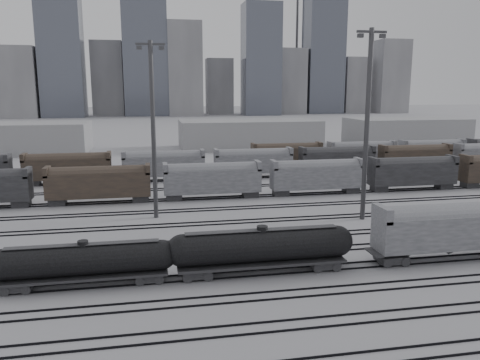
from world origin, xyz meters
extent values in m
plane|color=#B0AFB4|center=(0.00, 0.00, 0.00)|extent=(900.00, 900.00, 0.00)
cube|color=black|center=(0.00, -14.72, 0.08)|extent=(220.00, 0.07, 0.16)
cube|color=black|center=(0.00, -13.28, 0.08)|extent=(220.00, 0.07, 0.16)
cube|color=black|center=(0.00, -9.72, 0.08)|extent=(220.00, 0.07, 0.16)
cube|color=black|center=(0.00, -8.28, 0.08)|extent=(220.00, 0.07, 0.16)
cube|color=black|center=(0.00, -4.72, 0.08)|extent=(220.00, 0.07, 0.16)
cube|color=black|center=(0.00, -3.28, 0.08)|extent=(220.00, 0.07, 0.16)
cube|color=black|center=(0.00, 0.28, 0.08)|extent=(220.00, 0.07, 0.16)
cube|color=black|center=(0.00, 1.72, 0.08)|extent=(220.00, 0.07, 0.16)
cube|color=black|center=(0.00, 5.28, 0.08)|extent=(220.00, 0.07, 0.16)
cube|color=black|center=(0.00, 6.72, 0.08)|extent=(220.00, 0.07, 0.16)
cube|color=black|center=(0.00, 10.28, 0.08)|extent=(220.00, 0.07, 0.16)
cube|color=black|center=(0.00, 11.72, 0.08)|extent=(220.00, 0.07, 0.16)
cube|color=black|center=(0.00, 17.28, 0.08)|extent=(220.00, 0.07, 0.16)
cube|color=black|center=(0.00, 18.72, 0.08)|extent=(220.00, 0.07, 0.16)
cube|color=black|center=(0.00, 24.28, 0.08)|extent=(220.00, 0.07, 0.16)
cube|color=black|center=(0.00, 25.72, 0.08)|extent=(220.00, 0.07, 0.16)
cube|color=black|center=(0.00, 31.28, 0.08)|extent=(220.00, 0.07, 0.16)
cube|color=black|center=(0.00, 32.72, 0.08)|extent=(220.00, 0.07, 0.16)
cube|color=black|center=(0.00, 39.28, 0.08)|extent=(220.00, 0.07, 0.16)
cube|color=black|center=(0.00, 40.72, 0.08)|extent=(220.00, 0.07, 0.16)
cube|color=black|center=(0.00, 47.28, 0.08)|extent=(220.00, 0.07, 0.16)
cube|color=black|center=(0.00, 48.72, 0.08)|extent=(220.00, 0.07, 0.16)
cube|color=black|center=(0.00, 55.28, 0.08)|extent=(220.00, 0.07, 0.16)
cube|color=black|center=(0.00, 56.72, 0.08)|extent=(220.00, 0.07, 0.16)
cube|color=black|center=(-29.58, 1.00, 0.50)|extent=(2.36, 1.91, 0.64)
cube|color=black|center=(-18.69, 1.00, 0.50)|extent=(2.36, 1.91, 0.64)
cube|color=black|center=(-24.13, 1.00, 0.95)|extent=(14.07, 2.45, 0.23)
cylinder|color=black|center=(-24.13, 1.00, 2.41)|extent=(13.16, 2.63, 2.63)
sphere|color=black|center=(-30.72, 1.00, 2.41)|extent=(2.63, 2.63, 2.63)
sphere|color=black|center=(-17.55, 1.00, 2.41)|extent=(2.63, 2.63, 2.63)
cylinder|color=black|center=(-24.13, 1.00, 3.86)|extent=(0.91, 0.91, 0.45)
cube|color=black|center=(-24.13, 1.00, 3.77)|extent=(12.71, 0.82, 0.05)
cube|color=black|center=(-14.50, 1.00, 0.55)|extent=(2.61, 2.11, 0.70)
cube|color=black|center=(-2.47, 1.00, 0.55)|extent=(2.61, 2.11, 0.70)
cube|color=black|center=(-8.49, 1.00, 1.05)|extent=(15.54, 2.71, 0.25)
cylinder|color=black|center=(-8.49, 1.00, 2.66)|extent=(14.54, 2.91, 2.91)
sphere|color=black|center=(-15.76, 1.00, 2.66)|extent=(2.91, 2.91, 2.91)
sphere|color=black|center=(-1.22, 1.00, 2.66)|extent=(2.91, 2.91, 2.91)
cylinder|color=black|center=(-8.49, 1.00, 4.26)|extent=(1.00, 1.00, 0.50)
cube|color=black|center=(-8.49, 1.00, 4.16)|extent=(14.04, 0.90, 0.06)
cube|color=black|center=(4.48, 1.00, 0.57)|extent=(2.69, 2.18, 0.73)
cube|color=gray|center=(10.69, 1.00, 3.00)|extent=(15.54, 3.11, 3.31)
cylinder|color=gray|center=(10.69, 1.00, 4.25)|extent=(14.09, 3.00, 3.00)
cube|color=gray|center=(3.24, 1.00, 5.08)|extent=(0.73, 3.11, 1.45)
cone|color=black|center=(10.69, 1.00, 0.98)|extent=(2.49, 2.49, 0.93)
cylinder|color=#3A3A3D|center=(-17.83, 22.28, 11.35)|extent=(0.58, 0.58, 22.69)
cube|color=#3A3A3D|center=(-17.83, 22.28, 22.24)|extent=(3.63, 0.27, 0.27)
cube|color=#3A3A3D|center=(-19.19, 22.28, 21.79)|extent=(0.64, 0.45, 0.45)
cube|color=#3A3A3D|center=(-16.47, 22.28, 21.79)|extent=(0.64, 0.45, 0.45)
cylinder|color=#3A3A3D|center=(8.72, 16.45, 12.05)|extent=(0.62, 0.62, 24.10)
cube|color=#3A3A3D|center=(8.72, 16.45, 23.62)|extent=(3.86, 0.29, 0.29)
cube|color=#3A3A3D|center=(7.28, 16.45, 23.14)|extent=(0.67, 0.48, 0.48)
cube|color=#3A3A3D|center=(10.17, 16.45, 23.14)|extent=(0.67, 0.48, 0.48)
cube|color=#493A2E|center=(-26.00, 32.00, 2.80)|extent=(15.00, 3.00, 5.60)
cube|color=gray|center=(-9.00, 32.00, 2.80)|extent=(15.00, 3.00, 5.60)
cube|color=gray|center=(8.00, 32.00, 2.80)|extent=(15.00, 3.00, 5.60)
cube|color=black|center=(25.00, 32.00, 2.80)|extent=(15.00, 3.00, 5.60)
cube|color=#493A2E|center=(-33.00, 48.00, 2.80)|extent=(15.00, 3.00, 5.60)
cube|color=gray|center=(-16.00, 48.00, 2.80)|extent=(15.00, 3.00, 5.60)
cube|color=gray|center=(1.00, 48.00, 2.80)|extent=(15.00, 3.00, 5.60)
cube|color=black|center=(18.00, 48.00, 2.80)|extent=(15.00, 3.00, 5.60)
cube|color=#493A2E|center=(35.00, 48.00, 2.80)|extent=(15.00, 3.00, 5.60)
cube|color=#493A2E|center=(10.00, 56.00, 2.80)|extent=(15.00, 3.00, 5.60)
cube|color=gray|center=(27.00, 56.00, 2.80)|extent=(15.00, 3.00, 5.60)
cube|color=gray|center=(44.00, 56.00, 2.80)|extent=(15.00, 3.00, 5.60)
cube|color=#9F9FA2|center=(10.00, 95.00, 4.00)|extent=(40.00, 18.00, 8.00)
cube|color=#9F9FA2|center=(60.00, 95.00, 4.00)|extent=(35.00, 18.00, 8.00)
cube|color=#9B9B9E|center=(-95.00, 280.00, 21.00)|extent=(22.00, 17.60, 42.00)
cube|color=#525663|center=(-70.00, 280.00, 40.00)|extent=(25.00, 20.00, 80.00)
cube|color=#9B9B9E|center=(-45.00, 280.00, 24.00)|extent=(20.00, 16.00, 48.00)
cube|color=#525663|center=(-20.00, 280.00, 47.50)|extent=(28.00, 22.40, 95.00)
cube|color=#9B9B9E|center=(5.00, 280.00, 30.00)|extent=(22.00, 17.60, 60.00)
cube|color=#9B9B9E|center=(30.00, 280.00, 19.00)|extent=(18.00, 14.40, 38.00)
cube|color=#525663|center=(55.00, 280.00, 36.00)|extent=(24.00, 19.20, 72.00)
cube|color=#9B9B9E|center=(80.00, 280.00, 22.50)|extent=(20.00, 16.00, 45.00)
cube|color=#525663|center=(105.00, 280.00, 44.00)|extent=(26.00, 20.80, 88.00)
cube|color=#9B9B9E|center=(130.00, 280.00, 20.00)|extent=(18.00, 14.40, 40.00)
cube|color=#9B9B9E|center=(155.00, 280.00, 26.00)|extent=(22.00, 17.60, 52.00)
cylinder|color=#3A3A3D|center=(-30.00, 305.00, 50.00)|extent=(1.80, 1.80, 100.00)
cylinder|color=#3A3A3D|center=(90.00, 305.00, 50.00)|extent=(1.80, 1.80, 100.00)
camera|label=1|loc=(-18.10, -38.74, 16.65)|focal=35.00mm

